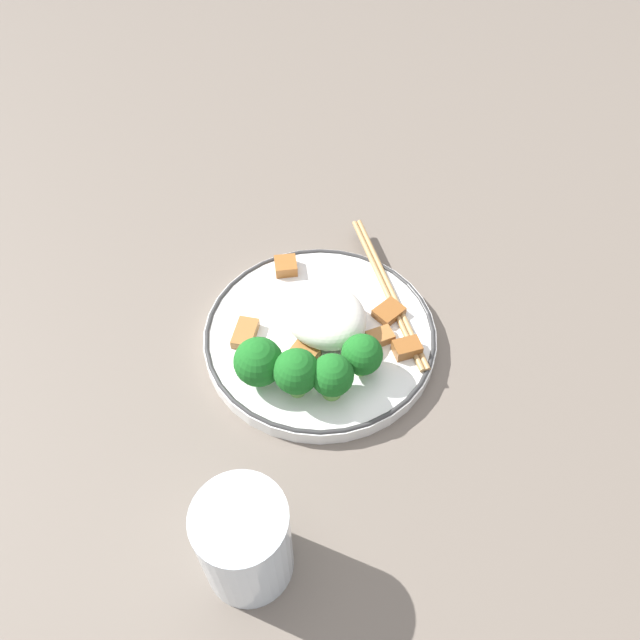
# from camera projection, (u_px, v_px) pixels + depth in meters

# --- Properties ---
(ground_plane) EXTENTS (3.00, 3.00, 0.00)m
(ground_plane) POSITION_uv_depth(u_px,v_px,m) (320.00, 341.00, 0.68)
(ground_plane) COLOR #665B51
(plate) EXTENTS (0.25, 0.25, 0.02)m
(plate) POSITION_uv_depth(u_px,v_px,m) (320.00, 335.00, 0.67)
(plate) COLOR white
(plate) RESTS_ON ground_plane
(rice_mound) EXTENTS (0.09, 0.08, 0.05)m
(rice_mound) POSITION_uv_depth(u_px,v_px,m) (322.00, 313.00, 0.66)
(rice_mound) COLOR white
(rice_mound) RESTS_ON plate
(broccoli_back_left) EXTENTS (0.05, 0.05, 0.05)m
(broccoli_back_left) POSITION_uv_depth(u_px,v_px,m) (259.00, 362.00, 0.61)
(broccoli_back_left) COLOR #72AD4C
(broccoli_back_left) RESTS_ON plate
(broccoli_back_center) EXTENTS (0.05, 0.05, 0.06)m
(broccoli_back_center) POSITION_uv_depth(u_px,v_px,m) (297.00, 372.00, 0.60)
(broccoli_back_center) COLOR #72AD4C
(broccoli_back_center) RESTS_ON plate
(broccoli_back_right) EXTENTS (0.04, 0.04, 0.05)m
(broccoli_back_right) POSITION_uv_depth(u_px,v_px,m) (332.00, 376.00, 0.60)
(broccoli_back_right) COLOR #72AD4C
(broccoli_back_right) RESTS_ON plate
(broccoli_mid_left) EXTENTS (0.04, 0.04, 0.05)m
(broccoli_mid_left) POSITION_uv_depth(u_px,v_px,m) (362.00, 355.00, 0.62)
(broccoli_mid_left) COLOR #72AD4C
(broccoli_mid_left) RESTS_ON plate
(meat_near_front) EXTENTS (0.04, 0.04, 0.01)m
(meat_near_front) POSITION_uv_depth(u_px,v_px,m) (245.00, 333.00, 0.66)
(meat_near_front) COLOR #9E6633
(meat_near_front) RESTS_ON plate
(meat_near_left) EXTENTS (0.03, 0.03, 0.01)m
(meat_near_left) POSITION_uv_depth(u_px,v_px,m) (304.00, 353.00, 0.64)
(meat_near_left) COLOR #9E6633
(meat_near_left) RESTS_ON plate
(meat_near_right) EXTENTS (0.03, 0.03, 0.01)m
(meat_near_right) POSITION_uv_depth(u_px,v_px,m) (380.00, 337.00, 0.66)
(meat_near_right) COLOR #9E6633
(meat_near_right) RESTS_ON plate
(meat_near_back) EXTENTS (0.03, 0.03, 0.01)m
(meat_near_back) POSITION_uv_depth(u_px,v_px,m) (389.00, 312.00, 0.68)
(meat_near_back) COLOR brown
(meat_near_back) RESTS_ON plate
(meat_on_rice_edge) EXTENTS (0.04, 0.04, 0.01)m
(meat_on_rice_edge) POSITION_uv_depth(u_px,v_px,m) (286.00, 266.00, 0.72)
(meat_on_rice_edge) COLOR #995B28
(meat_on_rice_edge) RESTS_ON plate
(meat_mid_left) EXTENTS (0.03, 0.03, 0.01)m
(meat_mid_left) POSITION_uv_depth(u_px,v_px,m) (407.00, 348.00, 0.65)
(meat_mid_left) COLOR brown
(meat_mid_left) RESTS_ON plate
(meat_mid_right) EXTENTS (0.03, 0.04, 0.01)m
(meat_mid_right) POSITION_uv_depth(u_px,v_px,m) (315.00, 296.00, 0.69)
(meat_mid_right) COLOR brown
(meat_mid_right) RESTS_ON plate
(chopsticks) EXTENTS (0.21, 0.12, 0.01)m
(chopsticks) POSITION_uv_depth(u_px,v_px,m) (388.00, 289.00, 0.70)
(chopsticks) COLOR #AD8451
(chopsticks) RESTS_ON plate
(drinking_glass) EXTENTS (0.07, 0.07, 0.10)m
(drinking_glass) POSITION_uv_depth(u_px,v_px,m) (245.00, 542.00, 0.49)
(drinking_glass) COLOR silver
(drinking_glass) RESTS_ON ground_plane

